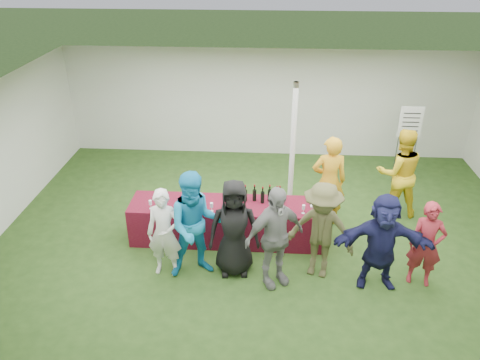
# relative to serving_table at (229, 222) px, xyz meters

# --- Properties ---
(ground) EXTENTS (60.00, 60.00, 0.00)m
(ground) POSITION_rel_serving_table_xyz_m (0.65, -0.07, -0.38)
(ground) COLOR #284719
(ground) RESTS_ON ground
(tent) EXTENTS (10.00, 10.00, 10.00)m
(tent) POSITION_rel_serving_table_xyz_m (1.15, 1.13, 0.98)
(tent) COLOR white
(tent) RESTS_ON ground
(serving_table) EXTENTS (3.60, 0.80, 0.75)m
(serving_table) POSITION_rel_serving_table_xyz_m (0.00, 0.00, 0.00)
(serving_table) COLOR maroon
(serving_table) RESTS_ON ground
(wine_bottles) EXTENTS (0.69, 0.15, 0.32)m
(wine_bottles) POSITION_rel_serving_table_xyz_m (0.64, 0.14, 0.50)
(wine_bottles) COLOR black
(wine_bottles) RESTS_ON serving_table
(wine_glasses) EXTENTS (2.75, 0.09, 0.16)m
(wine_glasses) POSITION_rel_serving_table_xyz_m (-0.40, -0.24, 0.49)
(wine_glasses) COLOR silver
(wine_glasses) RESTS_ON serving_table
(water_bottle) EXTENTS (0.07, 0.07, 0.23)m
(water_bottle) POSITION_rel_serving_table_xyz_m (0.00, 0.08, 0.48)
(water_bottle) COLOR silver
(water_bottle) RESTS_ON serving_table
(bar_towel) EXTENTS (0.25, 0.18, 0.03)m
(bar_towel) POSITION_rel_serving_table_xyz_m (1.58, 0.05, 0.39)
(bar_towel) COLOR white
(bar_towel) RESTS_ON serving_table
(dump_bucket) EXTENTS (0.22, 0.22, 0.18)m
(dump_bucket) POSITION_rel_serving_table_xyz_m (1.62, -0.22, 0.46)
(dump_bucket) COLOR slate
(dump_bucket) RESTS_ON serving_table
(wine_list_sign) EXTENTS (0.50, 0.03, 1.80)m
(wine_list_sign) POSITION_rel_serving_table_xyz_m (3.76, 2.57, 0.94)
(wine_list_sign) COLOR slate
(wine_list_sign) RESTS_ON ground
(staff_pourer) EXTENTS (0.70, 0.49, 1.83)m
(staff_pourer) POSITION_rel_serving_table_xyz_m (1.85, 0.69, 0.54)
(staff_pourer) COLOR orange
(staff_pourer) RESTS_ON ground
(staff_back) EXTENTS (0.93, 0.74, 1.84)m
(staff_back) POSITION_rel_serving_table_xyz_m (3.26, 1.12, 0.54)
(staff_back) COLOR yellow
(staff_back) RESTS_ON ground
(customer_0) EXTENTS (0.59, 0.41, 1.56)m
(customer_0) POSITION_rel_serving_table_xyz_m (-0.96, -1.04, 0.41)
(customer_0) COLOR silver
(customer_0) RESTS_ON ground
(customer_1) EXTENTS (1.06, 0.92, 1.87)m
(customer_1) POSITION_rel_serving_table_xyz_m (-0.45, -1.00, 0.56)
(customer_1) COLOR #1581B6
(customer_1) RESTS_ON ground
(customer_2) EXTENTS (0.88, 0.63, 1.70)m
(customer_2) POSITION_rel_serving_table_xyz_m (0.16, -0.93, 0.48)
(customer_2) COLOR black
(customer_2) RESTS_ON ground
(customer_3) EXTENTS (1.10, 0.89, 1.76)m
(customer_3) POSITION_rel_serving_table_xyz_m (0.82, -1.18, 0.50)
(customer_3) COLOR gray
(customer_3) RESTS_ON ground
(customer_4) EXTENTS (1.24, 0.93, 1.70)m
(customer_4) POSITION_rel_serving_table_xyz_m (1.56, -0.92, 0.48)
(customer_4) COLOR #494828
(customer_4) RESTS_ON ground
(customer_5) EXTENTS (1.53, 0.49, 1.65)m
(customer_5) POSITION_rel_serving_table_xyz_m (2.48, -1.12, 0.45)
(customer_5) COLOR #181945
(customer_5) RESTS_ON ground
(customer_6) EXTENTS (0.60, 0.46, 1.48)m
(customer_6) POSITION_rel_serving_table_xyz_m (3.21, -1.02, 0.36)
(customer_6) COLOR maroon
(customer_6) RESTS_ON ground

